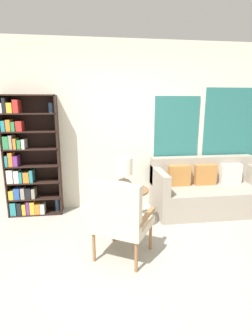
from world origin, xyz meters
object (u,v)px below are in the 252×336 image
at_px(bookshelf, 27,162).
at_px(table_lamp, 124,173).
at_px(armchair, 119,216).
at_px(couch, 207,191).
at_px(side_table, 128,193).

relative_size(bookshelf, table_lamp, 4.06).
xyz_separation_m(bookshelf, armchair, (1.27, -1.51, -0.31)).
xyz_separation_m(armchair, couch, (1.60, 1.26, -0.21)).
relative_size(side_table, table_lamp, 1.28).
height_order(armchair, side_table, armchair).
bearing_deg(side_table, table_lamp, -163.62).
xyz_separation_m(couch, side_table, (-1.39, -0.47, 0.19)).
bearing_deg(armchair, table_lamp, 78.82).
xyz_separation_m(armchair, table_lamp, (0.15, 0.78, 0.28)).
height_order(bookshelf, couch, bookshelf).
bearing_deg(bookshelf, table_lamp, -27.10).
bearing_deg(side_table, couch, 18.56).
bearing_deg(armchair, side_table, 75.22).
bearing_deg(couch, bookshelf, 175.12).
bearing_deg(side_table, armchair, -104.78).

